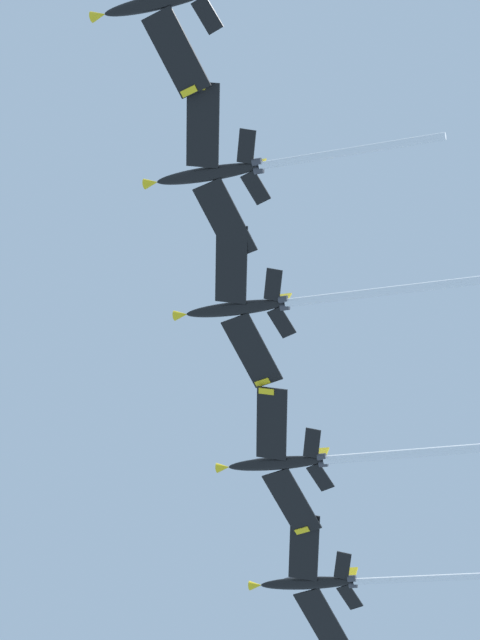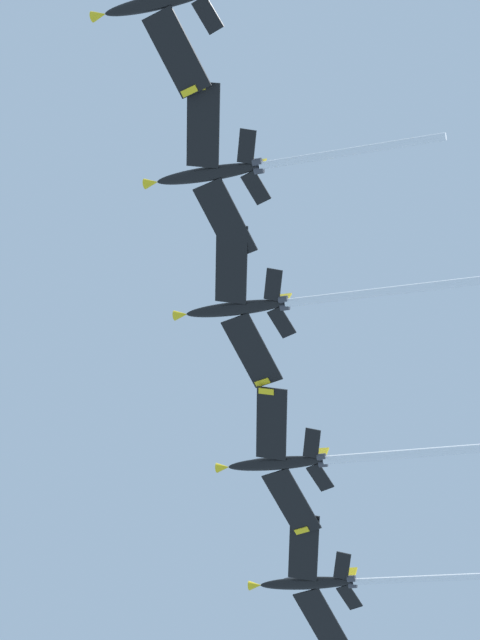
{
  "view_description": "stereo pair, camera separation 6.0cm",
  "coord_description": "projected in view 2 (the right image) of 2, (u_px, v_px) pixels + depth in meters",
  "views": [
    {
      "loc": [
        7.92,
        58.37,
        1.8
      ],
      "look_at": [
        -3.54,
        18.46,
        117.69
      ],
      "focal_mm": 61.31,
      "sensor_mm": 36.0,
      "label": 1
    },
    {
      "loc": [
        7.98,
        58.35,
        1.8
      ],
      "look_at": [
        -3.54,
        18.46,
        117.69
      ],
      "focal_mm": 61.31,
      "sensor_mm": 36.0,
      "label": 2
    }
  ],
  "objects": [
    {
      "name": "jet_inner_right",
      "position": [
        318.0,
        460.0,
        126.94
      ],
      "size": [
        29.42,
        22.0,
        10.97
      ],
      "color": "black"
    },
    {
      "name": "jet_far_right",
      "position": [
        342.0,
        582.0,
        133.29
      ],
      "size": [
        32.88,
        23.54,
        10.93
      ],
      "color": "black"
    },
    {
      "name": "jet_inner_left",
      "position": [
        240.0,
        169.0,
        116.55
      ],
      "size": [
        28.71,
        21.06,
        10.41
      ],
      "color": "black"
    },
    {
      "name": "jet_centre",
      "position": [
        287.0,
        303.0,
        121.07
      ],
      "size": [
        33.77,
        23.9,
        11.97
      ],
      "color": "black"
    }
  ]
}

